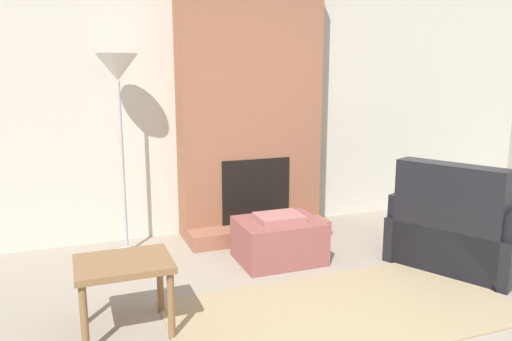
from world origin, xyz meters
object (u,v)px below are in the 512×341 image
(ottoman, at_px, (279,240))
(side_table, at_px, (124,272))
(floor_lamp_left, at_px, (118,78))
(armchair, at_px, (462,232))

(ottoman, relative_size, side_table, 1.20)
(floor_lamp_left, bearing_deg, side_table, -96.58)
(ottoman, xyz_separation_m, floor_lamp_left, (-1.19, 0.67, 1.35))
(side_table, height_order, floor_lamp_left, floor_lamp_left)
(ottoman, relative_size, floor_lamp_left, 0.40)
(armchair, relative_size, floor_lamp_left, 0.79)
(armchair, height_order, side_table, armchair)
(ottoman, height_order, side_table, side_table)
(armchair, bearing_deg, side_table, 66.95)
(ottoman, bearing_deg, floor_lamp_left, 150.75)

